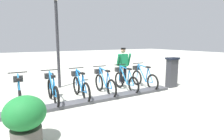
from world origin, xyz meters
name	(u,v)px	position (x,y,z in m)	size (l,w,h in m)	color
ground_plane	(93,102)	(0.00, 0.00, 0.00)	(60.00, 60.00, 0.00)	#B4B4A8
dock_rail_base	(93,100)	(0.00, 0.00, 0.05)	(0.44, 6.45, 0.10)	#47474C
payment_kiosk	(172,72)	(0.05, -3.71, 0.67)	(0.36, 0.52, 1.28)	#38383D
bike_docked_0	(143,77)	(0.62, -2.63, 0.43)	(1.72, 0.54, 1.02)	black
bike_docked_1	(125,80)	(0.62, -1.69, 0.43)	(1.72, 0.54, 1.02)	black
bike_docked_2	(104,83)	(0.62, -0.74, 0.43)	(1.72, 0.54, 1.02)	black
bike_docked_3	(80,86)	(0.62, 0.20, 0.43)	(1.72, 0.54, 1.02)	black
bike_docked_4	(52,89)	(0.62, 1.14, 0.43)	(1.72, 0.54, 1.02)	black
bike_docked_5	(20,94)	(0.62, 2.08, 0.43)	(1.72, 0.54, 1.02)	black
worker_near_rack	(123,64)	(1.64, -2.26, 0.91)	(0.56, 0.68, 1.66)	white
lamp_post	(57,27)	(2.41, 0.47, 2.54)	(0.32, 0.32, 3.86)	#2D2D33
planter_bush	(25,118)	(-1.65, 2.11, 0.54)	(0.76, 0.76, 0.97)	#59544C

